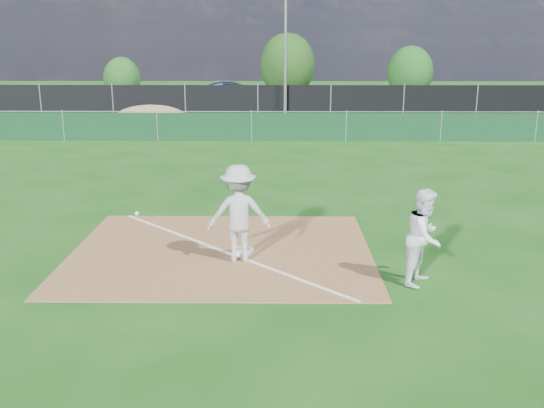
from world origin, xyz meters
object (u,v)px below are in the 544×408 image
Objects in this scene: car_left at (149,97)px; tree_mid at (288,65)px; runner at (425,237)px; car_mid at (233,96)px; tree_left at (122,78)px; tree_right at (410,72)px; first_base at (243,251)px; play_at_first at (239,213)px; light_pole at (286,43)px; car_right at (337,100)px.

car_left is 0.95× the size of tree_mid.
runner is 0.34× the size of car_mid.
car_mid is 1.64× the size of tree_left.
tree_right is at bearing -63.18° from car_mid.
first_base is 0.98m from play_at_first.
first_base is at bearing -175.83° from car_mid.
tree_mid is (-1.90, 35.11, 1.58)m from runner.
tree_mid is at bearing 8.10° from tree_left.
tree_right reaches higher than first_base.
car_mid is 10.04m from tree_left.
play_at_first is 1.52× the size of runner.
light_pole reaches higher than tree_mid.
tree_left is (-14.65, 5.81, 0.98)m from car_right.
runner is at bearing -86.91° from tree_mid.
play_at_first is 26.79m from car_mid.
car_mid is 1.31× the size of tree_right.
car_mid is 1.24× the size of car_right.
tree_right is (17.30, 6.31, 1.20)m from car_left.
runner is 36.12m from tree_left.
tree_left is (-3.09, 5.74, 0.80)m from car_left.
car_mid is at bearing -152.79° from tree_right.
car_left is 1.17× the size of tree_right.
first_base is at bearing 83.98° from play_at_first.
car_mid is (-2.10, 26.32, 0.78)m from first_base.
car_right is (4.34, 26.56, -0.36)m from play_at_first.
car_mid is (-2.06, 26.71, -0.12)m from play_at_first.
first_base is at bearing -72.06° from tree_left.
car_left is at bearing 152.13° from light_pole.
tree_mid is at bearing -25.58° from car_mid.
tree_left reaches higher than car_left.
tree_mid is at bearing 87.66° from play_at_first.
light_pole is at bearing 87.15° from play_at_first.
tree_right is at bearing 1.61° from tree_left.
light_pole is at bearing -91.36° from tree_mid.
play_at_first is (-0.04, -0.39, 0.90)m from first_base.
tree_left is (-8.26, 5.66, 0.74)m from car_mid.
tree_left is at bearing 107.94° from first_base.
car_left is 0.89× the size of car_mid.
first_base is 0.09× the size of tree_right.
car_left is (-7.23, 26.63, -0.18)m from play_at_first.
car_mid reaches higher than car_right.
light_pole is 1.79× the size of car_left.
light_pole is 2.09× the size of tree_right.
runner is (3.24, -1.47, 0.80)m from first_base.
runner is at bearing -101.28° from tree_right.
tree_mid is at bearing 87.71° from first_base.
runner reaches higher than first_base.
car_right is 8.25m from tree_mid.
runner is 0.36× the size of tree_mid.
tree_mid is at bearing -1.13° from car_right.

